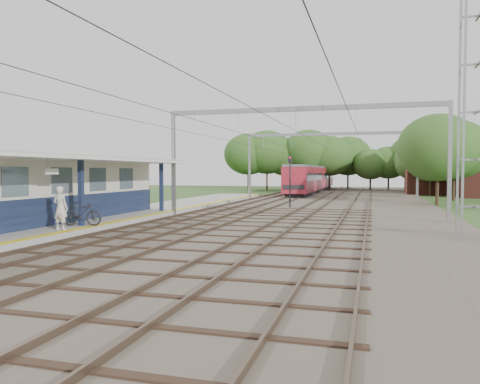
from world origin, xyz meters
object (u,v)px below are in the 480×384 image
(train, at_px, (313,178))
(person, at_px, (60,208))
(signal_post, at_px, (290,176))
(bicycle, at_px, (82,214))

(train, bearing_deg, person, -95.95)
(signal_post, bearing_deg, bicycle, -93.94)
(bicycle, distance_m, train, 48.52)
(bicycle, xyz_separation_m, signal_post, (7.13, 17.85, 1.70))
(bicycle, relative_size, signal_post, 0.46)
(person, relative_size, signal_post, 0.47)
(bicycle, bearing_deg, train, -17.01)
(person, distance_m, bicycle, 1.75)
(bicycle, relative_size, train, 0.06)
(person, relative_size, train, 0.06)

